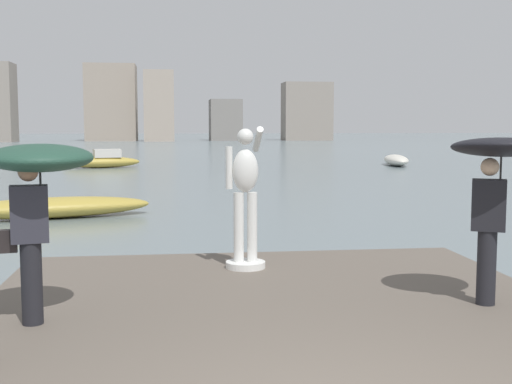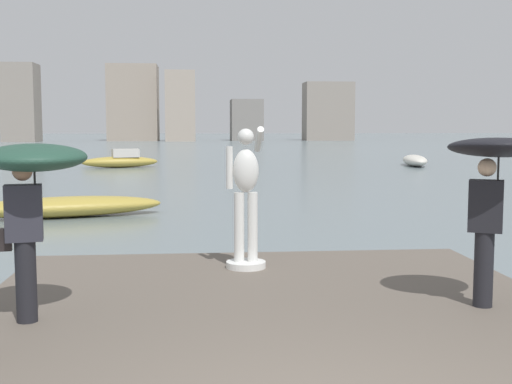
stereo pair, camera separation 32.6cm
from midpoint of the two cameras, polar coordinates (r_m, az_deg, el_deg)
The scene contains 9 objects.
ground_plane at distance 44.28m, azimuth -5.89°, elevation 2.40°, with size 400.00×400.00×0.00m, color slate.
pier at distance 6.52m, azimuth 2.44°, elevation -14.91°, with size 6.94×9.65×0.40m, color #60564C.
statue_white_figure at distance 9.75m, azimuth -1.88°, elevation -0.76°, with size 0.59×0.86×2.10m.
onlooker_left at distance 7.37m, azimuth -19.52°, elevation 1.22°, with size 1.30×1.31×1.93m.
onlooker_right at distance 8.11m, azimuth 19.01°, elevation 1.85°, with size 1.53×1.53×2.01m.
boat_mid at distance 41.17m, azimuth -13.29°, elevation 2.63°, with size 4.76×2.29×1.12m.
boat_far at distance 43.39m, azimuth 11.74°, elevation 2.70°, with size 2.17×5.10×0.69m.
boat_leftward at distance 18.98m, azimuth -17.46°, elevation -1.29°, with size 5.41×2.63×0.57m.
distant_skyline at distance 117.13m, azimuth -8.55°, elevation 7.21°, with size 59.29×13.30×13.14m.
Camera 1 is at (-1.20, -4.18, 2.49)m, focal length 46.50 mm.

